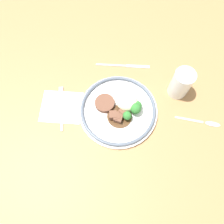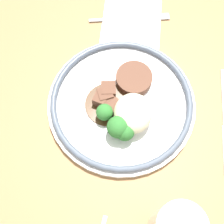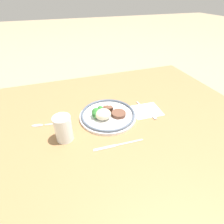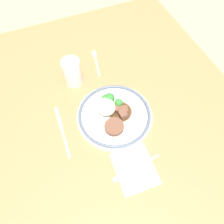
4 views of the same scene
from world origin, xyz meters
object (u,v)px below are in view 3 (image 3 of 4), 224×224
(fork, at_px, (148,111))
(spoon, at_px, (42,125))
(juice_glass, at_px, (64,130))
(knife, at_px, (117,145))
(plate, at_px, (107,114))

(fork, relative_size, spoon, 1.10)
(juice_glass, bearing_deg, knife, 150.76)
(plate, relative_size, fork, 1.60)
(plate, xyz_separation_m, fork, (-0.22, 0.02, -0.01))
(juice_glass, distance_m, knife, 0.23)
(juice_glass, height_order, fork, juice_glass)
(knife, bearing_deg, fork, -141.59)
(plate, bearing_deg, knife, 83.93)
(juice_glass, relative_size, spoon, 0.72)
(fork, relative_size, knife, 0.82)
(juice_glass, bearing_deg, fork, -171.80)
(plate, xyz_separation_m, knife, (0.02, 0.20, -0.02))
(fork, bearing_deg, juice_glass, -88.77)
(plate, distance_m, juice_glass, 0.24)
(plate, height_order, knife, plate)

